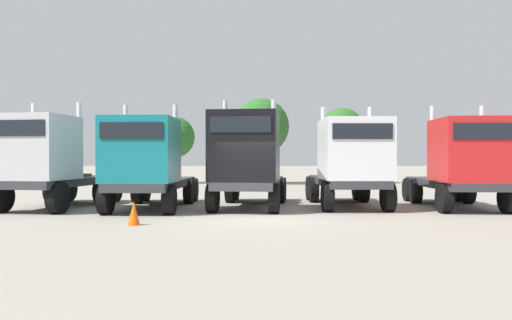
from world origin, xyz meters
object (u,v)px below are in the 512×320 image
Objects in this scene: semi_truck_silver at (47,161)px; semi_truck_black at (247,160)px; semi_truck_white at (351,161)px; semi_truck_red at (464,163)px; semi_truck_teal at (147,163)px; traffic_cone_mid at (134,213)px.

semi_truck_black is at bearing 99.00° from semi_truck_silver.
semi_truck_silver is 11.55m from semi_truck_white.
semi_truck_teal is at bearing -85.26° from semi_truck_red.
semi_truck_silver is at bearing -86.78° from semi_truck_red.
traffic_cone_mid is (-3.15, -4.17, -1.53)m from semi_truck_black.
semi_truck_white is (3.99, 0.56, -0.05)m from semi_truck_black.
semi_truck_black is at bearing 52.93° from traffic_cone_mid.
traffic_cone_mid is (0.55, -3.71, -1.41)m from semi_truck_teal.
semi_truck_white is 4.18m from semi_truck_red.
semi_truck_black reaches higher than semi_truck_teal.
semi_truck_teal is 9.17× the size of traffic_cone_mid.
semi_truck_black is (7.53, 0.22, 0.04)m from semi_truck_silver.
semi_truck_white is (7.70, 1.02, 0.06)m from semi_truck_teal.
semi_truck_white reaches higher than semi_truck_teal.
semi_truck_red is at bearing 98.42° from semi_truck_silver.
semi_truck_silver is at bearing -83.02° from semi_truck_black.
semi_truck_black reaches higher than semi_truck_white.
semi_truck_black reaches higher than semi_truck_red.
semi_truck_silver is 15.68m from semi_truck_red.
semi_truck_silver is at bearing -87.84° from semi_truck_white.
semi_truck_white is (11.52, 0.78, -0.02)m from semi_truck_silver.
semi_truck_red is at bearing 20.61° from traffic_cone_mid.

